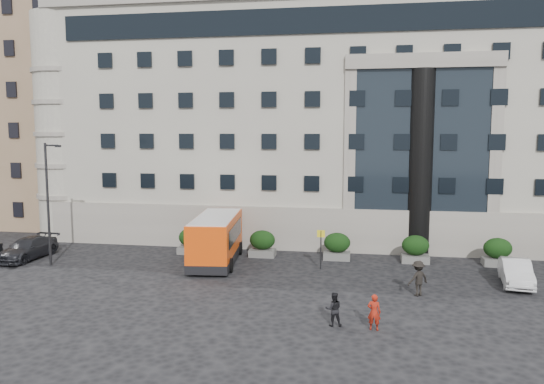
{
  "coord_description": "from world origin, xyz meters",
  "views": [
    {
      "loc": [
        7.94,
        -27.98,
        8.81
      ],
      "look_at": [
        2.51,
        4.11,
        5.0
      ],
      "focal_mm": 35.0,
      "sensor_mm": 36.0,
      "label": 1
    }
  ],
  "objects_px": {
    "hedge_d": "(415,249)",
    "parked_car_c": "(28,248)",
    "pedestrian_a": "(374,312)",
    "pedestrian_c": "(418,278)",
    "street_lamp": "(49,199)",
    "pedestrian_b": "(334,309)",
    "red_truck": "(83,209)",
    "hedge_e": "(498,252)",
    "white_taxi": "(516,272)",
    "hedge_a": "(191,241)",
    "bus_stop_sign": "(321,243)",
    "parked_car_d": "(140,221)",
    "hedge_c": "(337,246)",
    "minibus": "(216,237)",
    "hedge_b": "(262,243)"
  },
  "relations": [
    {
      "from": "hedge_d",
      "to": "parked_car_c",
      "type": "xyz_separation_m",
      "value": [
        -26.21,
        -3.39,
        -0.21
      ]
    },
    {
      "from": "pedestrian_a",
      "to": "pedestrian_c",
      "type": "distance_m",
      "value": 5.89
    },
    {
      "from": "hedge_d",
      "to": "street_lamp",
      "type": "relative_size",
      "value": 0.23
    },
    {
      "from": "pedestrian_b",
      "to": "pedestrian_a",
      "type": "bearing_deg",
      "value": 163.75
    },
    {
      "from": "red_truck",
      "to": "parked_car_c",
      "type": "bearing_deg",
      "value": -86.65
    },
    {
      "from": "hedge_e",
      "to": "white_taxi",
      "type": "bearing_deg",
      "value": -90.2
    },
    {
      "from": "hedge_a",
      "to": "bus_stop_sign",
      "type": "height_order",
      "value": "bus_stop_sign"
    },
    {
      "from": "street_lamp",
      "to": "pedestrian_b",
      "type": "height_order",
      "value": "street_lamp"
    },
    {
      "from": "hedge_e",
      "to": "white_taxi",
      "type": "distance_m",
      "value": 4.32
    },
    {
      "from": "hedge_e",
      "to": "red_truck",
      "type": "relative_size",
      "value": 0.32
    },
    {
      "from": "bus_stop_sign",
      "to": "street_lamp",
      "type": "bearing_deg",
      "value": -173.46
    },
    {
      "from": "hedge_a",
      "to": "street_lamp",
      "type": "relative_size",
      "value": 0.23
    },
    {
      "from": "hedge_e",
      "to": "parked_car_c",
      "type": "xyz_separation_m",
      "value": [
        -31.41,
        -3.39,
        -0.21
      ]
    },
    {
      "from": "hedge_a",
      "to": "parked_car_d",
      "type": "relative_size",
      "value": 0.36
    },
    {
      "from": "red_truck",
      "to": "white_taxi",
      "type": "xyz_separation_m",
      "value": [
        34.35,
        -13.71,
        -0.76
      ]
    },
    {
      "from": "bus_stop_sign",
      "to": "parked_car_c",
      "type": "bearing_deg",
      "value": -178.33
    },
    {
      "from": "hedge_a",
      "to": "bus_stop_sign",
      "type": "relative_size",
      "value": 0.73
    },
    {
      "from": "white_taxi",
      "to": "pedestrian_b",
      "type": "bearing_deg",
      "value": -132.96
    },
    {
      "from": "red_truck",
      "to": "pedestrian_b",
      "type": "bearing_deg",
      "value": -51.64
    },
    {
      "from": "hedge_c",
      "to": "pedestrian_b",
      "type": "height_order",
      "value": "hedge_c"
    },
    {
      "from": "pedestrian_c",
      "to": "parked_car_c",
      "type": "bearing_deg",
      "value": -42.72
    },
    {
      "from": "hedge_a",
      "to": "street_lamp",
      "type": "height_order",
      "value": "street_lamp"
    },
    {
      "from": "parked_car_c",
      "to": "pedestrian_a",
      "type": "relative_size",
      "value": 3.04
    },
    {
      "from": "bus_stop_sign",
      "to": "parked_car_c",
      "type": "relative_size",
      "value": 0.51
    },
    {
      "from": "minibus",
      "to": "red_truck",
      "type": "relative_size",
      "value": 1.36
    },
    {
      "from": "hedge_b",
      "to": "street_lamp",
      "type": "relative_size",
      "value": 0.23
    },
    {
      "from": "hedge_d",
      "to": "white_taxi",
      "type": "distance_m",
      "value": 6.75
    },
    {
      "from": "hedge_e",
      "to": "pedestrian_a",
      "type": "bearing_deg",
      "value": -122.74
    },
    {
      "from": "white_taxi",
      "to": "pedestrian_b",
      "type": "height_order",
      "value": "pedestrian_b"
    },
    {
      "from": "hedge_e",
      "to": "bus_stop_sign",
      "type": "height_order",
      "value": "bus_stop_sign"
    },
    {
      "from": "hedge_e",
      "to": "parked_car_c",
      "type": "height_order",
      "value": "hedge_e"
    },
    {
      "from": "hedge_a",
      "to": "red_truck",
      "type": "relative_size",
      "value": 0.32
    },
    {
      "from": "hedge_c",
      "to": "minibus",
      "type": "height_order",
      "value": "minibus"
    },
    {
      "from": "street_lamp",
      "to": "pedestrian_a",
      "type": "bearing_deg",
      "value": -21.09
    },
    {
      "from": "parked_car_c",
      "to": "minibus",
      "type": "bearing_deg",
      "value": 8.33
    },
    {
      "from": "bus_stop_sign",
      "to": "pedestrian_c",
      "type": "height_order",
      "value": "bus_stop_sign"
    },
    {
      "from": "pedestrian_a",
      "to": "pedestrian_c",
      "type": "relative_size",
      "value": 0.86
    },
    {
      "from": "parked_car_d",
      "to": "hedge_e",
      "type": "bearing_deg",
      "value": -15.44
    },
    {
      "from": "parked_car_c",
      "to": "pedestrian_a",
      "type": "distance_m",
      "value": 25.03
    },
    {
      "from": "pedestrian_c",
      "to": "hedge_c",
      "type": "bearing_deg",
      "value": -91.69
    },
    {
      "from": "bus_stop_sign",
      "to": "red_truck",
      "type": "height_order",
      "value": "red_truck"
    },
    {
      "from": "hedge_d",
      "to": "red_truck",
      "type": "height_order",
      "value": "red_truck"
    },
    {
      "from": "hedge_a",
      "to": "parked_car_d",
      "type": "bearing_deg",
      "value": 132.45
    },
    {
      "from": "bus_stop_sign",
      "to": "white_taxi",
      "type": "xyz_separation_m",
      "value": [
        11.29,
        -1.52,
        -1.01
      ]
    },
    {
      "from": "hedge_a",
      "to": "pedestrian_a",
      "type": "bearing_deg",
      "value": -45.25
    },
    {
      "from": "parked_car_d",
      "to": "hedge_d",
      "type": "bearing_deg",
      "value": -18.83
    },
    {
      "from": "street_lamp",
      "to": "pedestrian_a",
      "type": "relative_size",
      "value": 4.91
    },
    {
      "from": "red_truck",
      "to": "hedge_e",
      "type": "bearing_deg",
      "value": -24.97
    },
    {
      "from": "parked_car_d",
      "to": "pedestrian_c",
      "type": "height_order",
      "value": "pedestrian_c"
    },
    {
      "from": "hedge_d",
      "to": "parked_car_d",
      "type": "distance_m",
      "value": 24.51
    }
  ]
}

